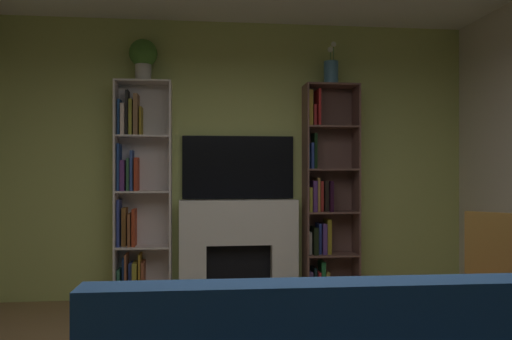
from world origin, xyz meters
name	(u,v)px	position (x,y,z in m)	size (l,w,h in m)	color
wall_back_accent	(238,159)	(0.00, 2.80, 1.43)	(4.98, 0.06, 2.85)	#B5C067
fireplace	(239,247)	(0.00, 2.66, 0.53)	(1.30, 0.51, 1.01)	white
tv	(238,167)	(0.00, 2.74, 1.34)	(1.15, 0.06, 0.65)	black
bookshelf_left	(137,197)	(-1.02, 2.67, 1.04)	(0.55, 0.27, 2.20)	silver
bookshelf_right	(324,199)	(0.89, 2.66, 1.02)	(0.55, 0.29, 2.20)	brown
potted_plant	(143,56)	(-0.95, 2.62, 2.44)	(0.28, 0.28, 0.41)	beige
vase_with_flowers	(331,71)	(0.95, 2.62, 2.33)	(0.15, 0.15, 0.44)	teal
armchair	(505,294)	(1.56, 0.57, 0.51)	(0.88, 0.88, 1.02)	brown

